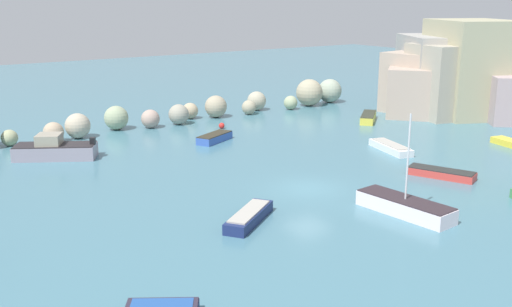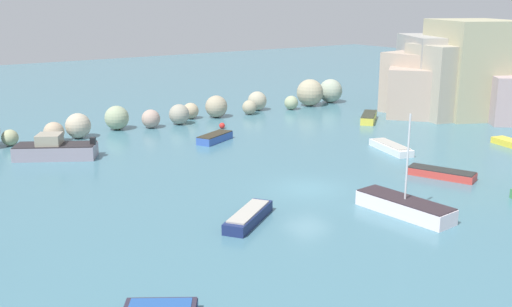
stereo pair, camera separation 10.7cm
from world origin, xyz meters
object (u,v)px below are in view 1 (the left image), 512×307
Objects in this scene: moored_boat_4 at (391,147)px; moored_boat_6 at (55,150)px; moored_boat_2 at (405,206)px; moored_boat_8 at (249,217)px; moored_boat_11 at (215,138)px; moored_boat_5 at (368,117)px; moored_boat_3 at (441,173)px; channel_buoy at (222,126)px.

moored_boat_6 is at bearing -104.26° from moored_boat_4.
moored_boat_4 is 0.78× the size of moored_boat_6.
moored_boat_2 is 8.20m from moored_boat_8.
moored_boat_8 is (4.27, -17.97, -0.35)m from moored_boat_6.
moored_boat_6 is at bearing 144.42° from moored_boat_11.
moored_boat_6 is 12.00m from moored_boat_11.
moored_boat_5 is (6.50, 8.81, 0.07)m from moored_boat_4.
moored_boat_3 is at bearing 165.76° from moored_boat_6.
moored_boat_5 reaches higher than moored_boat_11.
channel_buoy is 0.09× the size of moored_boat_6.
moored_boat_8 is (-16.66, -6.02, 0.02)m from moored_boat_4.
moored_boat_6 is at bearing -156.63° from moored_boat_2.
channel_buoy is 20.55m from moored_boat_3.
moored_boat_2 reaches higher than moored_boat_3.
channel_buoy is 0.09× the size of moored_boat_2.
moored_boat_8 is (-10.54, -19.77, 0.05)m from channel_buoy.
moored_boat_2 is at bearing 9.02° from moored_boat_5.
moored_boat_2 is 19.66m from moored_boat_11.
moored_boat_8 and moored_boat_11 have the same top height.
moored_boat_2 reaches higher than moored_boat_5.
moored_boat_11 is (-6.76, 16.40, 0.05)m from moored_boat_3.
channel_buoy is at bearing 25.82° from moored_boat_11.
moored_boat_4 reaches higher than moored_boat_3.
moored_boat_2 is at bearing 118.60° from moored_boat_8.
moored_boat_8 is (-23.16, -14.83, -0.05)m from moored_boat_5.
moored_boat_2 is 1.28× the size of moored_boat_3.
moored_boat_4 is 13.49m from moored_boat_11.
moored_boat_8 is (-14.32, 0.43, 0.04)m from moored_boat_3.
channel_buoy is at bearing 167.40° from moored_boat_2.
moored_boat_5 reaches higher than channel_buoy.
moored_boat_3 is at bearing 19.48° from moored_boat_5.
moored_boat_5 is 15.65m from moored_boat_11.
moored_boat_8 reaches higher than moored_boat_4.
moored_boat_11 is (11.83, -1.99, -0.34)m from moored_boat_6.
moored_boat_5 is 1.10× the size of moored_boat_11.
moored_boat_2 is at bearing -116.68° from moored_boat_11.
moored_boat_6 reaches higher than moored_boat_3.
moored_boat_2 reaches higher than channel_buoy.
moored_boat_3 is 0.95× the size of moored_boat_4.
moored_boat_5 is at bearing 134.67° from moored_boat_2.
channel_buoy is 0.12× the size of moored_boat_3.
moored_boat_3 is 1.05× the size of moored_boat_8.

